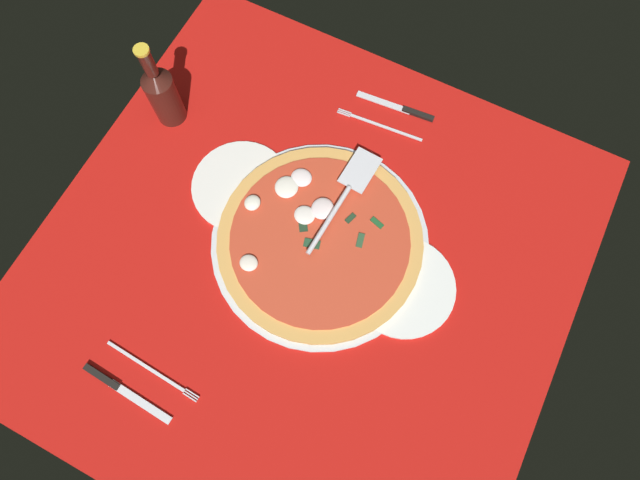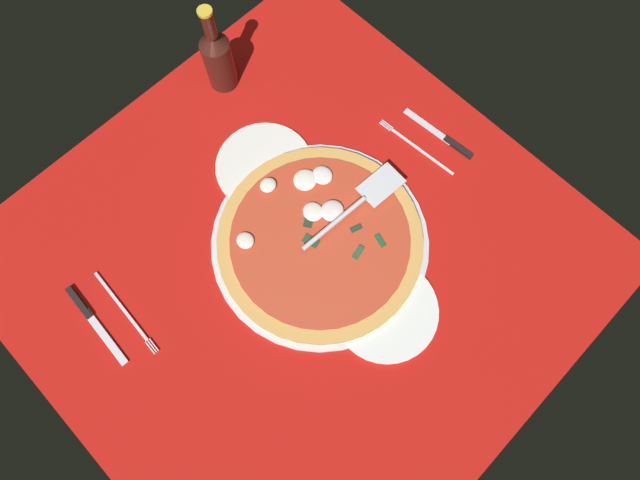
% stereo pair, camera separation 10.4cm
% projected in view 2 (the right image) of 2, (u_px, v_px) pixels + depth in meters
% --- Properties ---
extents(ground_plane, '(1.03, 1.03, 0.01)m').
position_uv_depth(ground_plane, '(298.00, 259.00, 1.06)').
color(ground_plane, red).
extents(checker_pattern, '(1.03, 1.03, 0.00)m').
position_uv_depth(checker_pattern, '(298.00, 258.00, 1.05)').
color(checker_pattern, silver).
rests_on(checker_pattern, ground_plane).
extents(pizza_pan, '(0.44, 0.44, 0.01)m').
position_uv_depth(pizza_pan, '(320.00, 242.00, 1.06)').
color(pizza_pan, silver).
rests_on(pizza_pan, ground_plane).
extents(dinner_plate_left, '(0.21, 0.21, 0.01)m').
position_uv_depth(dinner_plate_left, '(264.00, 166.00, 1.11)').
color(dinner_plate_left, white).
rests_on(dinner_plate_left, ground_plane).
extents(dinner_plate_right, '(0.20, 0.20, 0.01)m').
position_uv_depth(dinner_plate_right, '(385.00, 310.00, 1.02)').
color(dinner_plate_right, white).
rests_on(dinner_plate_right, ground_plane).
extents(pizza, '(0.41, 0.41, 0.03)m').
position_uv_depth(pizza, '(319.00, 239.00, 1.05)').
color(pizza, '#DDA04E').
rests_on(pizza, pizza_pan).
extents(pizza_server, '(0.06, 0.25, 0.01)m').
position_uv_depth(pizza_server, '(357.00, 204.00, 1.05)').
color(pizza_server, silver).
rests_on(pizza_server, pizza).
extents(place_setting_near, '(0.22, 0.13, 0.01)m').
position_uv_depth(place_setting_near, '(108.00, 316.00, 1.01)').
color(place_setting_near, white).
rests_on(place_setting_near, ground_plane).
extents(place_setting_far, '(0.21, 0.14, 0.01)m').
position_uv_depth(place_setting_far, '(431.00, 143.00, 1.13)').
color(place_setting_far, white).
rests_on(place_setting_far, ground_plane).
extents(beer_bottle, '(0.06, 0.06, 0.22)m').
position_uv_depth(beer_bottle, '(218.00, 58.00, 1.10)').
color(beer_bottle, '#3D1813').
rests_on(beer_bottle, ground_plane).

